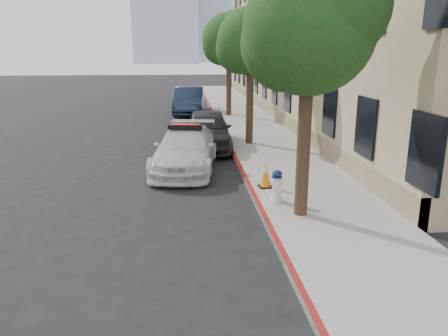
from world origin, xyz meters
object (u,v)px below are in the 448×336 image
parked_car_mid (208,130)px  parked_car_far (189,101)px  police_car (186,149)px  traffic_cone (266,175)px  fire_hydrant (277,186)px

parked_car_mid → parked_car_far: bearing=95.7°
police_car → traffic_cone: police_car is taller
parked_car_mid → police_car: bearing=-103.8°
parked_car_mid → parked_car_far: parked_car_far is taller
traffic_cone → parked_car_mid: bearing=102.5°
police_car → fire_hydrant: 4.39m
traffic_cone → parked_car_far: bearing=96.7°
parked_car_mid → traffic_cone: size_ratio=6.40×
parked_car_mid → fire_hydrant: bearing=-76.6°
police_car → fire_hydrant: size_ratio=6.06×
parked_car_mid → fire_hydrant: (1.33, -6.85, -0.22)m
police_car → traffic_cone: 3.40m
police_car → fire_hydrant: police_car is taller
parked_car_far → traffic_cone: size_ratio=6.96×
police_car → parked_car_mid: parked_car_mid is taller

